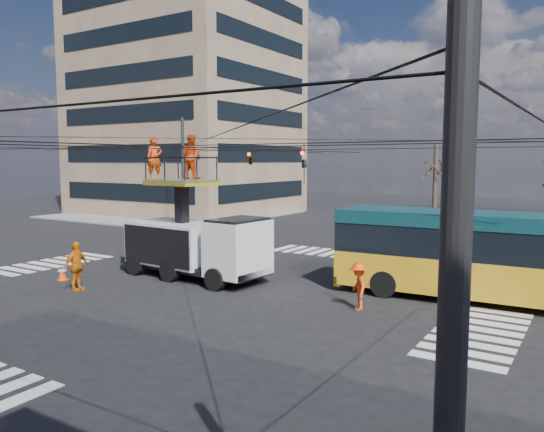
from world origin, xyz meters
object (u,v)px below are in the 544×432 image
(utility_truck, at_px, (195,231))
(worker_ground, at_px, (76,266))
(city_bus, at_px, (523,257))
(flagger, at_px, (358,286))
(traffic_cone, at_px, (62,273))

(utility_truck, bearing_deg, worker_ground, -115.77)
(utility_truck, xyz_separation_m, city_bus, (12.51, 2.59, -0.32))
(worker_ground, bearing_deg, city_bus, -70.94)
(city_bus, xyz_separation_m, flagger, (-4.63, -3.47, -0.91))
(city_bus, distance_m, worker_ground, 16.47)
(flagger, bearing_deg, traffic_cone, -115.67)
(city_bus, xyz_separation_m, traffic_cone, (-17.04, -5.95, -1.41))
(utility_truck, distance_m, worker_ground, 5.00)
(traffic_cone, relative_size, flagger, 0.39)
(city_bus, relative_size, worker_ground, 6.83)
(traffic_cone, bearing_deg, flagger, 11.31)
(utility_truck, xyz_separation_m, worker_ground, (-2.47, -4.21, -1.08))
(worker_ground, bearing_deg, utility_truck, -35.73)
(city_bus, distance_m, flagger, 5.86)
(traffic_cone, height_order, flagger, flagger)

